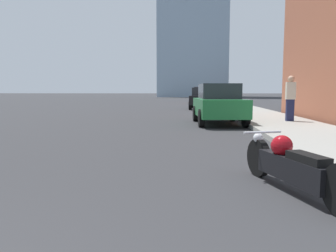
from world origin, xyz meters
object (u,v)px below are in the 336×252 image
parked_car_green (219,104)px  parked_car_blue (198,95)px  motorcycle (291,165)px  parked_car_black (202,98)px  pedestrian (290,98)px  parked_car_yellow (197,94)px  parked_car_red (201,95)px

parked_car_green → parked_car_blue: bearing=85.7°
motorcycle → parked_car_blue: (-0.40, 45.21, 0.43)m
parked_car_black → pedestrian: size_ratio=2.25×
parked_car_green → pedestrian: size_ratio=2.30×
parked_car_yellow → motorcycle: bearing=-93.8°
parked_car_green → pedestrian: bearing=-6.0°
parked_car_green → parked_car_yellow: parked_car_yellow is taller
parked_car_blue → pedestrian: pedestrian is taller
motorcycle → parked_car_blue: bearing=72.7°
parked_car_black → parked_car_red: 12.20m
motorcycle → parked_car_red: size_ratio=0.49×
motorcycle → parked_car_blue: 45.22m
pedestrian → parked_car_green: bearing=178.6°
motorcycle → parked_car_yellow: (-0.42, 58.25, 0.50)m
parked_car_red → parked_car_blue: parked_car_red is taller
parked_car_red → parked_car_yellow: parked_car_red is taller
parked_car_yellow → pedestrian: size_ratio=2.18×
parked_car_red → pedestrian: 23.77m
parked_car_yellow → pedestrian: pedestrian is taller
parked_car_green → parked_car_yellow: (-0.18, 49.17, 0.03)m
parked_car_black → motorcycle: bearing=-84.5°
parked_car_green → parked_car_blue: 36.14m
motorcycle → parked_car_yellow: bearing=72.6°
motorcycle → parked_car_green: size_ratio=0.55×
parked_car_yellow → pedestrian: 49.33m
motorcycle → parked_car_red: 32.60m
parked_car_blue → parked_car_yellow: parked_car_yellow is taller
parked_car_green → parked_car_red: (-0.13, 23.51, 0.05)m
parked_car_black → parked_car_yellow: (0.14, 37.85, 0.05)m
motorcycle → parked_car_red: bearing=72.8°
motorcycle → pedestrian: size_ratio=1.27×
parked_car_blue → parked_car_yellow: 13.03m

